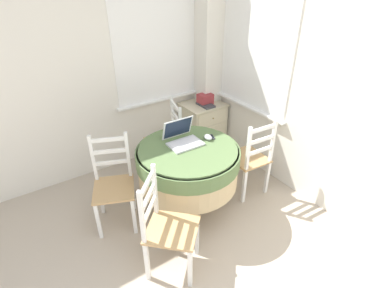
{
  "coord_description": "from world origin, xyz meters",
  "views": [
    {
      "loc": [
        -0.63,
        -0.48,
        2.24
      ],
      "look_at": [
        0.87,
        1.73,
        0.68
      ],
      "focal_mm": 28.0,
      "sensor_mm": 36.0,
      "label": 1
    }
  ],
  "objects_px": {
    "corner_cabinet": "(203,126)",
    "storage_box": "(205,99)",
    "dining_chair_near_right_window": "(250,159)",
    "round_dining_table": "(188,163)",
    "laptop": "(183,138)",
    "dining_chair_near_back_window": "(166,141)",
    "computer_mouse": "(208,137)",
    "dining_chair_left_flank": "(114,185)",
    "book_on_cabinet": "(206,105)",
    "cell_phone": "(211,137)",
    "dining_chair_camera_near": "(167,228)"
  },
  "relations": [
    {
      "from": "laptop",
      "to": "storage_box",
      "type": "relative_size",
      "value": 1.77
    },
    {
      "from": "laptop",
      "to": "computer_mouse",
      "type": "distance_m",
      "value": 0.26
    },
    {
      "from": "round_dining_table",
      "to": "laptop",
      "type": "distance_m",
      "value": 0.25
    },
    {
      "from": "dining_chair_camera_near",
      "to": "dining_chair_left_flank",
      "type": "relative_size",
      "value": 1.0
    },
    {
      "from": "computer_mouse",
      "to": "dining_chair_near_back_window",
      "type": "distance_m",
      "value": 0.78
    },
    {
      "from": "cell_phone",
      "to": "dining_chair_camera_near",
      "type": "bearing_deg",
      "value": -147.6
    },
    {
      "from": "dining_chair_camera_near",
      "to": "computer_mouse",
      "type": "bearing_deg",
      "value": 33.32
    },
    {
      "from": "computer_mouse",
      "to": "dining_chair_left_flank",
      "type": "relative_size",
      "value": 0.11
    },
    {
      "from": "corner_cabinet",
      "to": "storage_box",
      "type": "height_order",
      "value": "storage_box"
    },
    {
      "from": "round_dining_table",
      "to": "laptop",
      "type": "xyz_separation_m",
      "value": [
        0.01,
        0.11,
        0.23
      ]
    },
    {
      "from": "computer_mouse",
      "to": "corner_cabinet",
      "type": "relative_size",
      "value": 0.15
    },
    {
      "from": "round_dining_table",
      "to": "cell_phone",
      "type": "xyz_separation_m",
      "value": [
        0.32,
        0.04,
        0.18
      ]
    },
    {
      "from": "corner_cabinet",
      "to": "dining_chair_near_back_window",
      "type": "bearing_deg",
      "value": -160.65
    },
    {
      "from": "cell_phone",
      "to": "dining_chair_left_flank",
      "type": "bearing_deg",
      "value": 167.33
    },
    {
      "from": "laptop",
      "to": "book_on_cabinet",
      "type": "xyz_separation_m",
      "value": [
        0.87,
        0.79,
        -0.13
      ]
    },
    {
      "from": "laptop",
      "to": "dining_chair_left_flank",
      "type": "height_order",
      "value": "laptop"
    },
    {
      "from": "laptop",
      "to": "cell_phone",
      "type": "height_order",
      "value": "laptop"
    },
    {
      "from": "dining_chair_near_right_window",
      "to": "dining_chair_camera_near",
      "type": "xyz_separation_m",
      "value": [
        -1.27,
        -0.36,
        0.0
      ]
    },
    {
      "from": "dining_chair_near_back_window",
      "to": "corner_cabinet",
      "type": "distance_m",
      "value": 0.79
    },
    {
      "from": "dining_chair_near_back_window",
      "to": "dining_chair_camera_near",
      "type": "bearing_deg",
      "value": -119.91
    },
    {
      "from": "round_dining_table",
      "to": "book_on_cabinet",
      "type": "bearing_deg",
      "value": 45.69
    },
    {
      "from": "cell_phone",
      "to": "computer_mouse",
      "type": "bearing_deg",
      "value": -162.33
    },
    {
      "from": "cell_phone",
      "to": "dining_chair_near_back_window",
      "type": "xyz_separation_m",
      "value": [
        -0.16,
        0.68,
        -0.32
      ]
    },
    {
      "from": "laptop",
      "to": "cell_phone",
      "type": "bearing_deg",
      "value": -13.56
    },
    {
      "from": "dining_chair_near_back_window",
      "to": "dining_chair_left_flank",
      "type": "xyz_separation_m",
      "value": [
        -0.85,
        -0.45,
        0.0
      ]
    },
    {
      "from": "laptop",
      "to": "dining_chair_near_right_window",
      "type": "bearing_deg",
      "value": -19.47
    },
    {
      "from": "dining_chair_near_back_window",
      "to": "dining_chair_left_flank",
      "type": "relative_size",
      "value": 1.0
    },
    {
      "from": "cell_phone",
      "to": "corner_cabinet",
      "type": "bearing_deg",
      "value": 58.26
    },
    {
      "from": "round_dining_table",
      "to": "computer_mouse",
      "type": "height_order",
      "value": "computer_mouse"
    },
    {
      "from": "dining_chair_near_back_window",
      "to": "dining_chair_camera_near",
      "type": "relative_size",
      "value": 1.0
    },
    {
      "from": "round_dining_table",
      "to": "dining_chair_camera_near",
      "type": "relative_size",
      "value": 1.09
    },
    {
      "from": "storage_box",
      "to": "round_dining_table",
      "type": "bearing_deg",
      "value": -133.58
    },
    {
      "from": "dining_chair_left_flank",
      "to": "book_on_cabinet",
      "type": "relative_size",
      "value": 3.72
    },
    {
      "from": "computer_mouse",
      "to": "dining_chair_near_right_window",
      "type": "bearing_deg",
      "value": -18.96
    },
    {
      "from": "dining_chair_camera_near",
      "to": "dining_chair_left_flank",
      "type": "bearing_deg",
      "value": 100.57
    },
    {
      "from": "computer_mouse",
      "to": "cell_phone",
      "type": "relative_size",
      "value": 0.92
    },
    {
      "from": "dining_chair_near_back_window",
      "to": "computer_mouse",
      "type": "bearing_deg",
      "value": -81.9
    },
    {
      "from": "round_dining_table",
      "to": "laptop",
      "type": "bearing_deg",
      "value": 82.64
    },
    {
      "from": "computer_mouse",
      "to": "corner_cabinet",
      "type": "bearing_deg",
      "value": 56.3
    },
    {
      "from": "laptop",
      "to": "dining_chair_left_flank",
      "type": "bearing_deg",
      "value": 167.72
    },
    {
      "from": "laptop",
      "to": "dining_chair_near_right_window",
      "type": "height_order",
      "value": "laptop"
    },
    {
      "from": "cell_phone",
      "to": "book_on_cabinet",
      "type": "relative_size",
      "value": 0.45
    },
    {
      "from": "book_on_cabinet",
      "to": "computer_mouse",
      "type": "bearing_deg",
      "value": -125.33
    },
    {
      "from": "dining_chair_near_right_window",
      "to": "corner_cabinet",
      "type": "relative_size",
      "value": 1.4
    },
    {
      "from": "dining_chair_left_flank",
      "to": "storage_box",
      "type": "height_order",
      "value": "dining_chair_left_flank"
    },
    {
      "from": "corner_cabinet",
      "to": "storage_box",
      "type": "relative_size",
      "value": 3.55
    },
    {
      "from": "laptop",
      "to": "storage_box",
      "type": "xyz_separation_m",
      "value": [
        0.9,
        0.85,
        -0.07
      ]
    },
    {
      "from": "computer_mouse",
      "to": "dining_chair_near_right_window",
      "type": "distance_m",
      "value": 0.6
    },
    {
      "from": "dining_chair_left_flank",
      "to": "computer_mouse",
      "type": "bearing_deg",
      "value": -14.45
    },
    {
      "from": "dining_chair_camera_near",
      "to": "dining_chair_near_back_window",
      "type": "bearing_deg",
      "value": 60.09
    }
  ]
}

